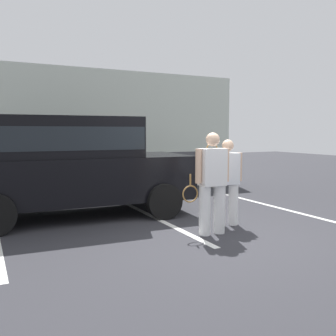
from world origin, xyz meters
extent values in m
plane|color=#2D2D33|center=(0.00, 0.00, 0.00)|extent=(40.00, 40.00, 0.00)
cube|color=silver|center=(-0.32, 1.50, 0.00)|extent=(0.12, 4.40, 0.01)
cube|color=silver|center=(2.65, 1.50, 0.00)|extent=(0.12, 4.40, 0.01)
cube|color=silver|center=(0.00, 5.54, 1.78)|extent=(8.54, 0.30, 3.57)
cube|color=#4C4C51|center=(0.00, 5.34, 0.55)|extent=(7.17, 0.10, 1.10)
cube|color=brown|center=(0.08, 5.32, 1.05)|extent=(0.90, 0.06, 2.10)
cube|color=black|center=(-1.69, 2.44, 0.80)|extent=(4.70, 2.17, 0.90)
cube|color=black|center=(-1.94, 2.45, 1.65)|extent=(3.00, 1.93, 0.80)
cube|color=black|center=(-1.94, 2.45, 1.63)|extent=(2.94, 1.94, 0.44)
cylinder|color=black|center=(-0.09, 3.29, 0.36)|extent=(0.73, 0.30, 0.72)
cylinder|color=black|center=(-0.20, 1.40, 0.36)|extent=(0.73, 0.30, 0.72)
cylinder|color=white|center=(0.19, 0.01, 0.42)|extent=(0.20, 0.20, 0.84)
cylinder|color=white|center=(-0.10, 0.02, 0.42)|extent=(0.20, 0.20, 0.84)
cube|color=white|center=(0.05, 0.02, 1.16)|extent=(0.44, 0.29, 0.63)
sphere|color=beige|center=(0.05, 0.02, 1.62)|extent=(0.23, 0.23, 0.23)
cylinder|color=beige|center=(0.32, 0.01, 1.19)|extent=(0.11, 0.11, 0.57)
cylinder|color=beige|center=(-0.22, 0.03, 1.19)|extent=(0.11, 0.11, 0.57)
torus|color=olive|center=(-0.35, 0.08, 0.72)|extent=(0.37, 0.04, 0.37)
cylinder|color=olive|center=(-0.35, 0.08, 0.95)|extent=(0.03, 0.03, 0.20)
cylinder|color=white|center=(0.76, 0.38, 0.39)|extent=(0.18, 0.18, 0.78)
cylinder|color=white|center=(0.50, 0.42, 0.39)|extent=(0.18, 0.18, 0.78)
cube|color=silver|center=(0.63, 0.40, 1.07)|extent=(0.43, 0.30, 0.58)
sphere|color=beige|center=(0.63, 0.40, 1.50)|extent=(0.22, 0.22, 0.22)
cylinder|color=beige|center=(0.88, 0.36, 1.10)|extent=(0.10, 0.10, 0.53)
cylinder|color=beige|center=(0.38, 0.43, 1.10)|extent=(0.10, 0.10, 0.53)
torus|color=olive|center=(0.34, 0.49, 1.41)|extent=(0.29, 0.07, 0.29)
cylinder|color=olive|center=(0.34, 0.49, 1.18)|extent=(0.03, 0.03, 0.20)
cylinder|color=gray|center=(3.05, 4.66, 0.11)|extent=(0.34, 0.34, 0.21)
sphere|color=#2D6B28|center=(3.05, 4.66, 0.44)|extent=(0.54, 0.54, 0.54)
camera|label=1|loc=(-3.46, -5.27, 1.76)|focal=40.01mm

